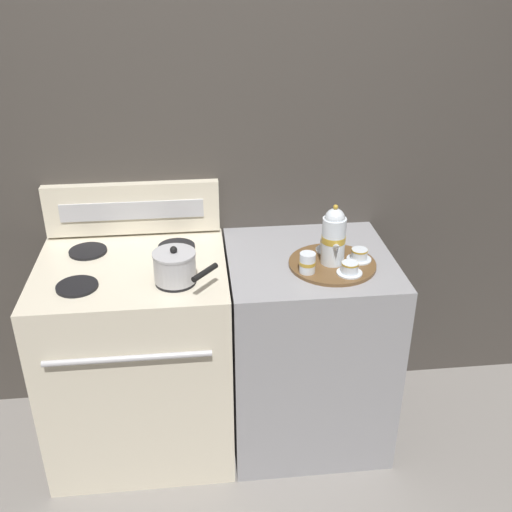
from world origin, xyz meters
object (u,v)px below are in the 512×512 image
at_px(stove, 140,357).
at_px(teapot, 334,236).
at_px(serving_tray, 332,264).
at_px(teacup_front, 350,268).
at_px(teacup_left, 359,255).
at_px(creamer_jug, 307,263).
at_px(teacup_right, 328,245).
at_px(saucepan, 175,266).

height_order(stove, teapot, teapot).
relative_size(serving_tray, teacup_front, 3.50).
bearing_deg(teacup_front, teacup_left, 58.23).
relative_size(stove, creamer_jug, 11.22).
xyz_separation_m(teapot, creamer_jug, (-0.12, -0.07, -0.08)).
bearing_deg(teapot, creamer_jug, -149.88).
relative_size(teapot, teacup_right, 2.49).
relative_size(saucepan, teacup_left, 2.43).
bearing_deg(teacup_front, teacup_right, 101.67).
distance_m(serving_tray, creamer_jug, 0.14).
distance_m(saucepan, teacup_front, 0.68).
height_order(stove, serving_tray, serving_tray).
xyz_separation_m(saucepan, serving_tray, (0.63, 0.07, -0.07)).
relative_size(stove, teacup_front, 9.06).
bearing_deg(teacup_right, teacup_left, -41.68).
height_order(teacup_front, creamer_jug, creamer_jug).
distance_m(saucepan, teacup_left, 0.75).
bearing_deg(saucepan, teapot, 6.55).
relative_size(teacup_right, teacup_front, 1.00).
xyz_separation_m(teacup_right, creamer_jug, (-0.12, -0.18, 0.02)).
bearing_deg(teapot, teacup_left, 5.37).
bearing_deg(creamer_jug, teacup_left, 18.71).
xyz_separation_m(saucepan, creamer_jug, (0.52, 0.01, -0.02)).
bearing_deg(teapot, serving_tray, 1.76).
bearing_deg(teacup_front, serving_tray, 115.50).
relative_size(stove, teapot, 3.63).
xyz_separation_m(stove, teacup_front, (0.87, -0.18, 0.49)).
xyz_separation_m(serving_tray, teacup_right, (0.00, 0.11, 0.03)).
bearing_deg(teacup_front, creamer_jug, 169.55).
relative_size(stove, teacup_right, 9.06).
height_order(teacup_right, teacup_front, same).
distance_m(teapot, teacup_right, 0.15).
bearing_deg(creamer_jug, teacup_right, 55.42).
xyz_separation_m(teacup_left, teacup_right, (-0.11, 0.10, 0.00)).
bearing_deg(saucepan, serving_tray, 6.54).
bearing_deg(creamer_jug, serving_tray, 29.91).
distance_m(serving_tray, teacup_front, 0.11).
xyz_separation_m(stove, teacup_right, (0.83, 0.03, 0.49)).
bearing_deg(teacup_left, creamer_jug, -161.29).
height_order(stove, saucepan, saucepan).
bearing_deg(teacup_front, stove, 168.56).
bearing_deg(creamer_jug, saucepan, -179.44).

